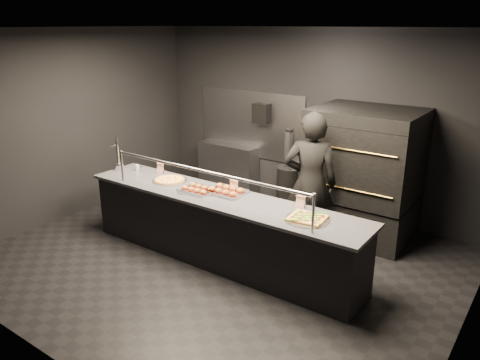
# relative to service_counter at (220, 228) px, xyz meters

# --- Properties ---
(room) EXTENTS (6.04, 6.00, 3.00)m
(room) POSITION_rel_service_counter_xyz_m (-0.02, 0.05, 1.03)
(room) COLOR black
(room) RESTS_ON ground
(service_counter) EXTENTS (4.10, 0.78, 1.37)m
(service_counter) POSITION_rel_service_counter_xyz_m (0.00, 0.00, 0.00)
(service_counter) COLOR black
(service_counter) RESTS_ON ground
(pizza_oven) EXTENTS (1.50, 1.23, 1.91)m
(pizza_oven) POSITION_rel_service_counter_xyz_m (1.20, 1.90, 0.50)
(pizza_oven) COLOR black
(pizza_oven) RESTS_ON ground
(prep_shelf) EXTENTS (1.20, 0.35, 0.90)m
(prep_shelf) POSITION_rel_service_counter_xyz_m (-1.60, 2.32, -0.01)
(prep_shelf) COLOR #99999E
(prep_shelf) RESTS_ON ground
(towel_dispenser) EXTENTS (0.30, 0.20, 0.35)m
(towel_dispenser) POSITION_rel_service_counter_xyz_m (-0.90, 2.39, 1.09)
(towel_dispenser) COLOR black
(towel_dispenser) RESTS_ON room
(fire_extinguisher) EXTENTS (0.14, 0.14, 0.51)m
(fire_extinguisher) POSITION_rel_service_counter_xyz_m (-0.35, 2.40, 0.60)
(fire_extinguisher) COLOR #B2B2B7
(fire_extinguisher) RESTS_ON room
(beer_tap) EXTENTS (0.15, 0.21, 0.57)m
(beer_tap) POSITION_rel_service_counter_xyz_m (-1.95, 0.01, 0.62)
(beer_tap) COLOR silver
(beer_tap) RESTS_ON service_counter
(round_pizza) EXTENTS (0.49, 0.49, 0.03)m
(round_pizza) POSITION_rel_service_counter_xyz_m (-0.95, 0.07, 0.47)
(round_pizza) COLOR silver
(round_pizza) RESTS_ON service_counter
(slider_tray_a) EXTENTS (0.56, 0.49, 0.07)m
(slider_tray_a) POSITION_rel_service_counter_xyz_m (-0.34, -0.02, 0.48)
(slider_tray_a) COLOR silver
(slider_tray_a) RESTS_ON service_counter
(slider_tray_b) EXTENTS (0.53, 0.40, 0.08)m
(slider_tray_b) POSITION_rel_service_counter_xyz_m (-0.00, 0.15, 0.49)
(slider_tray_b) COLOR silver
(slider_tray_b) RESTS_ON service_counter
(square_pizza) EXTENTS (0.51, 0.51, 0.05)m
(square_pizza) POSITION_rel_service_counter_xyz_m (1.29, -0.02, 0.47)
(square_pizza) COLOR silver
(square_pizza) RESTS_ON service_counter
(condiment_jar) EXTENTS (0.14, 0.05, 0.09)m
(condiment_jar) POSITION_rel_service_counter_xyz_m (-1.67, 0.15, 0.50)
(condiment_jar) COLOR silver
(condiment_jar) RESTS_ON service_counter
(tent_cards) EXTENTS (2.50, 0.04, 0.15)m
(tent_cards) POSITION_rel_service_counter_xyz_m (-0.09, 0.28, 0.53)
(tent_cards) COLOR white
(tent_cards) RESTS_ON service_counter
(trash_bin) EXTENTS (0.43, 0.43, 0.72)m
(trash_bin) POSITION_rel_service_counter_xyz_m (-0.21, 2.22, -0.10)
(trash_bin) COLOR black
(trash_bin) RESTS_ON ground
(worker) EXTENTS (0.85, 0.73, 1.98)m
(worker) POSITION_rel_service_counter_xyz_m (0.82, 0.97, 0.52)
(worker) COLOR black
(worker) RESTS_ON ground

